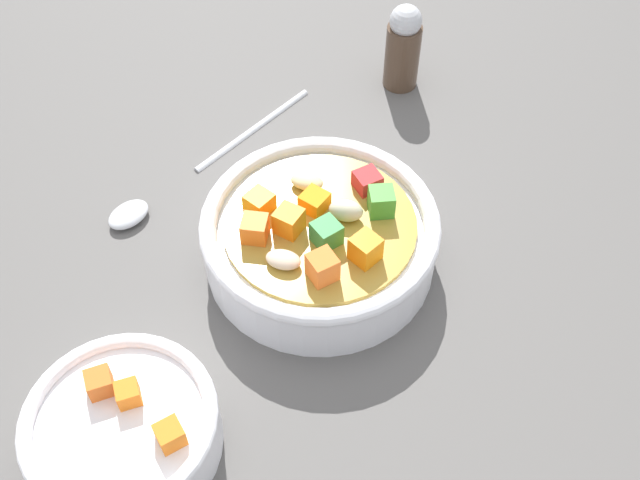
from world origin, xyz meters
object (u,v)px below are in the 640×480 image
Objects in this scene: spoon at (176,181)px; pepper_shaker at (403,47)px; soup_bowl_main at (320,237)px; side_bowl_small at (123,430)px.

pepper_shaker is (21.60, 7.46, 3.57)cm from spoon.
side_bowl_small is at bearing -144.30° from soup_bowl_main.
soup_bowl_main is 2.12× the size of pepper_shaker.
spoon is 22.22cm from side_bowl_small.
soup_bowl_main is 14.03cm from spoon.
soup_bowl_main is 18.87cm from side_bowl_small.
pepper_shaker reaches higher than side_bowl_small.
soup_bowl_main is at bearing -124.76° from pepper_shaker.
soup_bowl_main reaches higher than spoon.
soup_bowl_main reaches higher than side_bowl_small.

